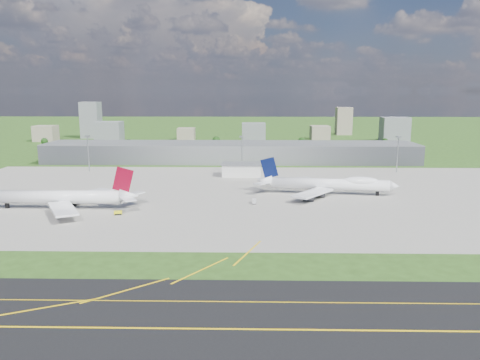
{
  "coord_description": "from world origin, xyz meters",
  "views": [
    {
      "loc": [
        15.39,
        -214.67,
        56.92
      ],
      "look_at": [
        10.23,
        36.91,
        9.0
      ],
      "focal_mm": 35.0,
      "sensor_mm": 36.0,
      "label": 1
    }
  ],
  "objects_px": {
    "airliner_blue_quad": "(330,184)",
    "van_white_far": "(382,188)",
    "airliner_red_twin": "(63,198)",
    "tug_yellow": "(118,213)",
    "van_white_near": "(254,202)"
  },
  "relations": [
    {
      "from": "tug_yellow",
      "to": "van_white_far",
      "type": "relative_size",
      "value": 0.73
    },
    {
      "from": "airliner_red_twin",
      "to": "tug_yellow",
      "type": "xyz_separation_m",
      "value": [
        30.03,
        -10.73,
        -4.71
      ]
    },
    {
      "from": "airliner_red_twin",
      "to": "van_white_far",
      "type": "height_order",
      "value": "airliner_red_twin"
    },
    {
      "from": "airliner_red_twin",
      "to": "airliner_blue_quad",
      "type": "xyz_separation_m",
      "value": [
        136.33,
        35.94,
        0.03
      ]
    },
    {
      "from": "airliner_blue_quad",
      "to": "van_white_far",
      "type": "distance_m",
      "value": 34.26
    },
    {
      "from": "airliner_blue_quad",
      "to": "airliner_red_twin",
      "type": "bearing_deg",
      "value": -157.75
    },
    {
      "from": "airliner_red_twin",
      "to": "van_white_near",
      "type": "relative_size",
      "value": 17.12
    },
    {
      "from": "airliner_red_twin",
      "to": "airliner_blue_quad",
      "type": "distance_m",
      "value": 140.99
    },
    {
      "from": "tug_yellow",
      "to": "van_white_near",
      "type": "distance_m",
      "value": 68.09
    },
    {
      "from": "airliner_blue_quad",
      "to": "van_white_near",
      "type": "height_order",
      "value": "airliner_blue_quad"
    },
    {
      "from": "airliner_red_twin",
      "to": "airliner_blue_quad",
      "type": "relative_size",
      "value": 0.99
    },
    {
      "from": "airliner_blue_quad",
      "to": "van_white_near",
      "type": "distance_m",
      "value": 48.57
    },
    {
      "from": "airliner_blue_quad",
      "to": "tug_yellow",
      "type": "height_order",
      "value": "airliner_blue_quad"
    },
    {
      "from": "airliner_blue_quad",
      "to": "tug_yellow",
      "type": "bearing_deg",
      "value": -148.82
    },
    {
      "from": "airliner_blue_quad",
      "to": "van_white_far",
      "type": "relative_size",
      "value": 13.79
    }
  ]
}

